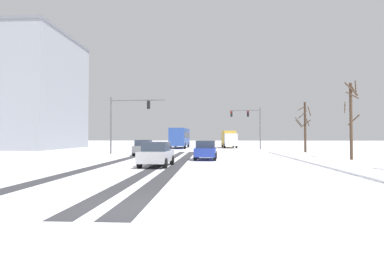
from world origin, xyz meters
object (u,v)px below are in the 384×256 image
box_truck_delivery (229,139)px  bare_tree_sidewalk_far (305,126)px  car_grey_lead (144,147)px  traffic_signal_near_left (126,115)px  car_silver_third (157,154)px  traffic_signal_far_right (250,120)px  bus_oncoming (180,137)px  car_blue_second (206,150)px  bare_tree_sidewalk_mid (351,117)px

box_truck_delivery → bare_tree_sidewalk_far: bare_tree_sidewalk_far is taller
car_grey_lead → box_truck_delivery: size_ratio=0.56×
traffic_signal_near_left → car_silver_third: size_ratio=1.56×
traffic_signal_far_right → car_silver_third: size_ratio=1.56×
traffic_signal_far_right → bus_oncoming: (-11.44, 4.83, -2.59)m
traffic_signal_far_right → car_silver_third: (-9.78, -28.52, -3.77)m
traffic_signal_far_right → traffic_signal_near_left: (-15.79, -14.20, -0.14)m
car_grey_lead → car_silver_third: 12.77m
traffic_signal_near_left → bare_tree_sidewalk_far: traffic_signal_near_left is taller
traffic_signal_near_left → car_blue_second: size_ratio=1.56×
traffic_signal_far_right → box_truck_delivery: 7.89m
bare_tree_sidewalk_mid → car_silver_third: bearing=-156.4°
car_silver_third → bare_tree_sidewalk_far: size_ratio=0.67×
traffic_signal_far_right → box_truck_delivery: (-2.81, 6.76, -2.95)m
traffic_signal_near_left → car_grey_lead: traffic_signal_near_left is taller
traffic_signal_far_right → bare_tree_sidewalk_far: size_ratio=1.04×
car_blue_second → car_silver_third: (-3.17, -6.24, 0.00)m
traffic_signal_far_right → car_silver_third: 30.38m
car_silver_third → box_truck_delivery: (6.97, 35.28, 0.82)m
traffic_signal_far_right → bare_tree_sidewalk_far: (5.47, -9.90, -1.26)m
box_truck_delivery → car_silver_third: bearing=-101.2°
traffic_signal_far_right → box_truck_delivery: traffic_signal_far_right is taller
car_blue_second → bare_tree_sidewalk_far: size_ratio=0.67×
traffic_signal_far_right → bare_tree_sidewalk_mid: 22.51m
bus_oncoming → bare_tree_sidewalk_far: (16.91, -14.73, 1.34)m
car_grey_lead → car_blue_second: same height
bare_tree_sidewalk_mid → bus_oncoming: bearing=123.0°
traffic_signal_far_right → traffic_signal_near_left: size_ratio=1.00×
bus_oncoming → box_truck_delivery: size_ratio=1.48×
bare_tree_sidewalk_mid → bare_tree_sidewalk_far: size_ratio=1.07×
traffic_signal_near_left → bare_tree_sidewalk_mid: bare_tree_sidewalk_mid is taller
car_silver_third → traffic_signal_near_left: bearing=112.8°
traffic_signal_near_left → car_blue_second: (9.18, -8.08, -3.63)m
traffic_signal_near_left → bare_tree_sidewalk_mid: (21.59, -7.52, -0.83)m
car_blue_second → bus_oncoming: bus_oncoming is taller
traffic_signal_near_left → bus_oncoming: (4.35, 19.03, -2.45)m
traffic_signal_far_right → car_grey_lead: bearing=-129.3°
bus_oncoming → bare_tree_sidewalk_far: size_ratio=1.76×
bus_oncoming → box_truck_delivery: 8.85m
traffic_signal_near_left → box_truck_delivery: (12.98, 20.96, -2.81)m
bare_tree_sidewalk_far → box_truck_delivery: bearing=116.4°
traffic_signal_near_left → car_grey_lead: bearing=-39.3°
traffic_signal_near_left → bare_tree_sidewalk_far: bearing=11.4°
box_truck_delivery → bus_oncoming: bearing=-167.4°
box_truck_delivery → bare_tree_sidewalk_mid: 29.82m
car_grey_lead → bare_tree_sidewalk_far: size_ratio=0.67×
car_silver_third → bare_tree_sidewalk_far: (15.25, 18.62, 2.51)m
traffic_signal_near_left → car_grey_lead: size_ratio=1.56×
bus_oncoming → box_truck_delivery: (8.63, 1.93, -0.36)m
box_truck_delivery → bare_tree_sidewalk_far: size_ratio=1.20×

